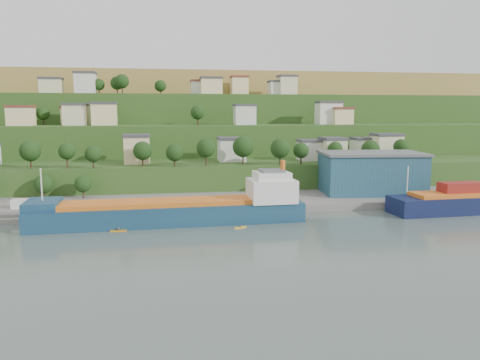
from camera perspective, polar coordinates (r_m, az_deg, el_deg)
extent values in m
plane|color=#43514B|center=(109.59, -2.56, -6.03)|extent=(500.00, 500.00, 0.00)
cube|color=slate|center=(139.95, 4.27, -2.91)|extent=(220.00, 26.00, 4.00)
cube|color=slate|center=(137.22, -27.25, -4.04)|extent=(40.00, 18.00, 2.40)
cube|color=#284719|center=(164.20, -4.82, -1.25)|extent=(260.00, 32.00, 20.00)
cube|color=#284719|center=(193.79, -5.50, 0.19)|extent=(280.00, 32.00, 44.00)
cube|color=#284719|center=(223.48, -6.00, 1.25)|extent=(300.00, 32.00, 70.00)
cube|color=olive|center=(296.99, -6.81, 2.96)|extent=(360.00, 120.00, 96.00)
cube|color=beige|center=(160.88, -12.44, 3.57)|extent=(8.07, 8.53, 8.89)
cube|color=#3F3F44|center=(160.57, -12.50, 5.31)|extent=(8.67, 9.13, 0.90)
cube|color=silver|center=(164.70, -1.03, 3.63)|extent=(9.08, 8.80, 7.53)
cube|color=#3F3F44|center=(164.41, -1.04, 5.09)|extent=(9.68, 9.40, 0.90)
cube|color=silver|center=(169.66, 8.89, 3.51)|extent=(9.90, 7.37, 6.60)
cube|color=#3F3F44|center=(169.40, 8.91, 4.77)|extent=(10.50, 7.97, 0.90)
cube|color=beige|center=(168.43, 11.24, 3.56)|extent=(7.58, 8.64, 7.45)
cube|color=#3F3F44|center=(168.16, 11.28, 4.98)|extent=(8.18, 9.24, 0.90)
cube|color=silver|center=(183.68, 14.80, 3.72)|extent=(8.13, 7.81, 6.79)
cube|color=#3F3F44|center=(183.44, 14.85, 4.92)|extent=(8.73, 8.41, 0.90)
cube|color=beige|center=(180.79, 17.43, 3.81)|extent=(9.74, 7.67, 8.47)
cube|color=#3F3F44|center=(180.52, 17.50, 5.30)|extent=(10.34, 8.27, 0.90)
cube|color=beige|center=(198.33, -25.14, 7.01)|extent=(9.00, 7.88, 6.82)
cube|color=brown|center=(198.34, -25.21, 8.12)|extent=(9.60, 8.48, 0.90)
cube|color=beige|center=(200.43, -19.50, 7.29)|extent=(9.40, 7.42, 6.60)
cube|color=brown|center=(200.44, -19.55, 8.36)|extent=(10.00, 8.02, 0.90)
cube|color=beige|center=(195.96, -19.34, 7.45)|extent=(8.94, 8.63, 7.75)
cube|color=#3F3F44|center=(195.99, -19.40, 8.71)|extent=(9.54, 9.23, 0.90)
cube|color=beige|center=(191.87, -16.21, 7.64)|extent=(9.09, 7.43, 8.16)
cube|color=#3F3F44|center=(191.90, -16.27, 8.99)|extent=(9.69, 8.03, 0.90)
cube|color=silver|center=(193.37, 0.57, 7.88)|extent=(8.39, 7.28, 7.59)
cube|color=#3F3F44|center=(193.39, 0.57, 9.14)|extent=(8.99, 7.88, 0.90)
cube|color=silver|center=(205.08, 10.74, 7.94)|extent=(9.99, 7.55, 8.89)
cube|color=#3F3F44|center=(205.12, 10.78, 9.31)|extent=(10.59, 8.15, 0.90)
cube|color=beige|center=(205.37, 12.20, 7.54)|extent=(8.19, 8.51, 6.33)
cube|color=brown|center=(205.37, 12.23, 8.55)|extent=(8.79, 9.11, 0.90)
cube|color=beige|center=(223.25, -22.02, 10.50)|extent=(8.94, 7.04, 6.20)
cube|color=#3F3F44|center=(223.45, -22.07, 11.41)|extent=(9.54, 7.64, 0.90)
cube|color=silver|center=(221.13, -18.31, 11.05)|extent=(8.69, 8.51, 8.81)
cube|color=#3F3F44|center=(221.46, -18.37, 12.30)|extent=(9.29, 9.11, 0.90)
cube|color=silver|center=(221.84, -4.86, 11.06)|extent=(8.61, 7.31, 6.03)
cube|color=brown|center=(222.04, -4.87, 11.95)|extent=(9.21, 7.91, 0.90)
cube|color=beige|center=(217.68, -3.53, 11.27)|extent=(9.59, 7.06, 7.10)
cube|color=#3F3F44|center=(217.93, -3.54, 12.32)|extent=(10.19, 7.66, 0.90)
cube|color=beige|center=(230.70, -0.08, 11.29)|extent=(7.85, 7.92, 8.55)
cube|color=brown|center=(231.00, -0.09, 12.46)|extent=(8.45, 8.52, 0.90)
cube|color=silver|center=(231.03, 4.55, 10.98)|extent=(7.87, 8.15, 6.33)
cube|color=#3F3F44|center=(231.23, 4.56, 11.88)|extent=(8.47, 8.75, 0.90)
cube|color=beige|center=(229.95, 5.76, 11.29)|extent=(8.17, 7.87, 8.77)
cube|color=#3F3F44|center=(230.26, 5.77, 12.49)|extent=(8.77, 8.47, 0.90)
cylinder|color=#382619|center=(157.38, -24.15, 1.97)|extent=(0.50, 0.50, 3.55)
sphere|color=black|center=(157.08, -24.22, 3.24)|extent=(6.30, 6.30, 6.30)
cylinder|color=#382619|center=(152.55, -20.30, 2.06)|extent=(0.50, 0.50, 3.87)
sphere|color=black|center=(152.26, -20.36, 3.31)|extent=(5.05, 5.05, 5.05)
cylinder|color=#382619|center=(150.43, -17.44, 1.95)|extent=(0.50, 0.50, 3.01)
sphere|color=black|center=(150.16, -17.49, 3.04)|extent=(5.00, 5.00, 5.00)
cylinder|color=#382619|center=(152.13, -11.76, 2.27)|extent=(0.50, 0.50, 3.29)
sphere|color=black|center=(151.83, -11.80, 3.51)|extent=(5.98, 5.98, 5.98)
cylinder|color=#382619|center=(149.92, -7.97, 2.20)|extent=(0.50, 0.50, 2.84)
sphere|color=black|center=(149.65, -8.00, 3.31)|extent=(5.50, 5.50, 5.50)
cylinder|color=#382619|center=(150.74, -4.16, 2.51)|extent=(0.50, 0.50, 4.02)
sphere|color=black|center=(150.42, -4.17, 3.91)|extent=(6.07, 6.07, 6.07)
cylinder|color=#382619|center=(153.62, 0.37, 2.63)|extent=(0.50, 0.50, 3.99)
sphere|color=black|center=(153.28, 0.37, 4.09)|extent=(6.93, 6.93, 6.93)
cylinder|color=#382619|center=(152.86, 4.90, 2.52)|extent=(0.50, 0.50, 3.68)
sphere|color=black|center=(152.54, 4.91, 3.86)|extent=(6.37, 6.37, 6.37)
cylinder|color=#382619|center=(156.01, 7.43, 2.50)|extent=(0.50, 0.50, 3.17)
sphere|color=black|center=(155.74, 7.45, 3.59)|extent=(5.09, 5.09, 5.09)
cylinder|color=#382619|center=(161.46, 11.49, 2.63)|extent=(0.50, 0.50, 3.36)
sphere|color=black|center=(161.20, 11.52, 3.72)|extent=(5.07, 5.07, 5.07)
cylinder|color=#382619|center=(166.70, 15.59, 2.56)|extent=(0.50, 0.50, 2.76)
sphere|color=black|center=(166.44, 15.63, 3.62)|extent=(6.27, 6.27, 6.27)
cylinder|color=#382619|center=(171.90, 18.98, 2.76)|extent=(0.50, 0.50, 3.86)
sphere|color=black|center=(171.64, 19.03, 3.88)|extent=(5.23, 5.23, 5.23)
cylinder|color=#382619|center=(215.82, -14.16, 10.63)|extent=(0.50, 0.50, 3.85)
sphere|color=black|center=(216.02, -14.19, 11.59)|extent=(6.16, 6.16, 6.16)
cylinder|color=#382619|center=(196.79, -5.14, 7.25)|extent=(0.50, 0.50, 3.40)
sphere|color=black|center=(196.76, -5.15, 8.11)|extent=(4.60, 4.60, 4.60)
cylinder|color=#382619|center=(221.04, -16.80, 10.34)|extent=(0.50, 0.50, 2.87)
sphere|color=black|center=(221.18, -16.83, 11.07)|extent=(5.10, 5.10, 5.10)
cylinder|color=#382619|center=(224.42, -9.67, 10.52)|extent=(0.50, 0.50, 2.73)
sphere|color=black|center=(224.56, -9.69, 11.24)|extent=(5.39, 5.39, 5.39)
cylinder|color=#382619|center=(203.54, -22.85, 6.64)|extent=(0.50, 0.50, 3.15)
sphere|color=black|center=(203.52, -22.89, 7.48)|extent=(5.16, 5.16, 5.16)
cylinder|color=#382619|center=(218.23, -14.73, 10.50)|extent=(0.50, 0.50, 3.27)
sphere|color=black|center=(218.40, -14.77, 11.35)|extent=(5.83, 5.83, 5.83)
cylinder|color=#382619|center=(186.08, -5.18, 7.20)|extent=(0.50, 0.50, 3.46)
sphere|color=black|center=(186.05, -5.20, 8.20)|extent=(5.51, 5.51, 5.51)
cube|color=#142F4D|center=(116.10, -8.58, -4.58)|extent=(66.50, 12.67, 6.62)
cube|color=orange|center=(115.31, -9.56, -2.72)|extent=(49.42, 10.19, 1.13)
cube|color=#142F4D|center=(118.71, -22.93, -2.77)|extent=(7.92, 10.65, 1.89)
cube|color=silver|center=(117.87, 3.86, -1.27)|extent=(11.66, 9.84, 5.67)
cube|color=silver|center=(117.31, 3.88, 0.55)|extent=(8.76, 7.85, 1.89)
cube|color=#595B5E|center=(117.15, 3.88, 1.15)|extent=(5.86, 5.86, 0.57)
cylinder|color=orange|center=(117.69, 5.24, 1.72)|extent=(1.17, 1.17, 2.84)
cylinder|color=silver|center=(117.95, -23.06, -0.51)|extent=(0.35, 0.35, 7.56)
cube|color=silver|center=(118.45, -21.54, -3.74)|extent=(13.59, 11.13, 0.24)
cylinder|color=silver|center=(132.01, 19.75, 0.11)|extent=(0.33, 0.33, 6.96)
cube|color=maroon|center=(140.72, 25.38, -0.79)|extent=(12.10, 5.40, 2.58)
cube|color=#205060|center=(151.79, 15.67, 0.74)|extent=(31.80, 21.19, 12.00)
cube|color=#595B5E|center=(151.12, 15.77, 3.15)|extent=(32.90, 22.29, 0.80)
cube|color=silver|center=(135.77, -24.65, -2.79)|extent=(6.92, 3.00, 3.20)
cube|color=silver|center=(130.00, -21.76, -3.60)|extent=(4.46, 1.74, 0.89)
cube|color=orange|center=(111.18, -14.61, -6.01)|extent=(3.68, 0.75, 0.27)
sphere|color=#3F3F44|center=(111.07, -14.62, -5.78)|extent=(0.64, 0.64, 0.64)
cube|color=gold|center=(110.79, 0.03, -5.80)|extent=(3.19, 1.72, 0.24)
sphere|color=#3F3F44|center=(110.69, 0.03, -5.60)|extent=(0.56, 0.56, 0.56)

